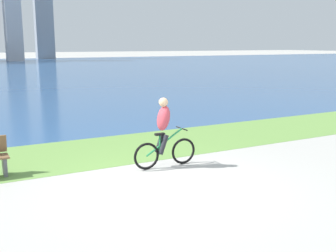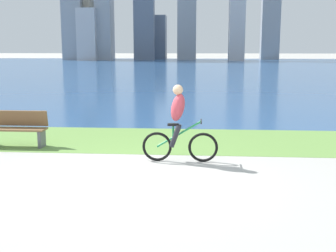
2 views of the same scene
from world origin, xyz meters
The scene contains 5 objects.
ground_plane centered at (0.00, 0.00, 0.00)m, with size 300.00×300.00×0.00m, color #B2AFA8.
grass_strip_bayside centered at (0.00, 3.43, 0.00)m, with size 120.00×3.27×0.01m, color #6B9947.
bay_water_surface centered at (0.00, 44.05, 0.00)m, with size 300.00×77.97×0.00m, color #2D568C.
cyclist_lead centered at (0.57, 1.24, 0.84)m, with size 1.66×0.52×1.69m.
bench_near_path centered at (-3.57, 2.43, 0.45)m, with size 1.50×0.47×0.90m.
Camera 2 is at (1.03, -8.04, 2.50)m, focal length 46.56 mm.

